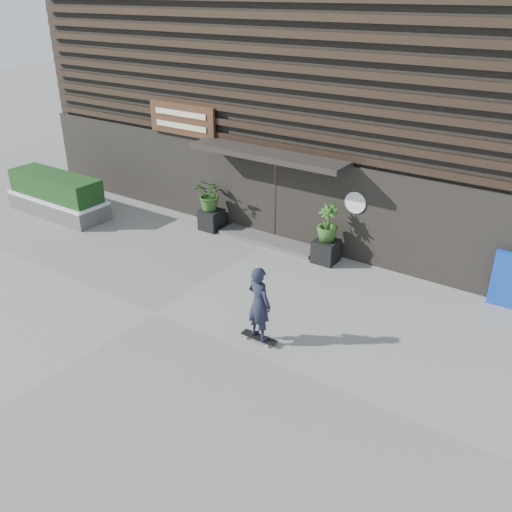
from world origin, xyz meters
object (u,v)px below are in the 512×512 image
Objects in this scene: planter_pot_right at (326,251)px; raised_bed at (59,206)px; planter_pot_left at (212,220)px; skateboarder at (259,304)px.

planter_pot_right is 8.74m from raised_bed.
planter_pot_left is 0.17× the size of raised_bed.
raised_bed is (-4.76, -1.77, -0.05)m from planter_pot_left.
skateboarder is (9.16, -2.19, 0.62)m from raised_bed.
planter_pot_right is 0.17× the size of raised_bed.
planter_pot_left reaches higher than raised_bed.
skateboarder is at bearing -41.97° from planter_pot_left.
planter_pot_right is (3.80, 0.00, 0.00)m from planter_pot_left.
raised_bed is at bearing 166.56° from skateboarder.
skateboarder reaches higher than planter_pot_left.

